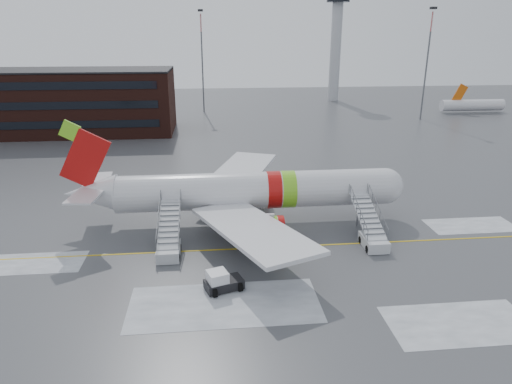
{
  "coord_description": "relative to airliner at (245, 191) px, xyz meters",
  "views": [
    {
      "loc": [
        -6.63,
        -39.01,
        18.84
      ],
      "look_at": [
        -2.32,
        3.34,
        4.0
      ],
      "focal_mm": 32.0,
      "sensor_mm": 36.0,
      "label": 1
    }
  ],
  "objects": [
    {
      "name": "ground",
      "position": [
        3.27,
        -5.34,
        -3.42
      ],
      "size": [
        260.0,
        260.0,
        0.0
      ],
      "primitive_type": "plane",
      "color": "#494C4F",
      "rests_on": "ground"
    },
    {
      "name": "airliner",
      "position": [
        0.0,
        0.0,
        0.0
      ],
      "size": [
        35.03,
        32.97,
        11.18
      ],
      "color": "silver",
      "rests_on": "ground"
    },
    {
      "name": "terminal_building",
      "position": [
        -41.73,
        49.64,
        2.78
      ],
      "size": [
        62.0,
        16.11,
        12.3
      ],
      "color": "#3F1E16",
      "rests_on": "ground"
    },
    {
      "name": "control_tower",
      "position": [
        33.27,
        89.66,
        15.33
      ],
      "size": [
        6.4,
        6.4,
        30.0
      ],
      "color": "#B2B5BA",
      "rests_on": "ground"
    },
    {
      "name": "pushback_tug",
      "position": [
        -2.87,
        -13.32,
        -2.69
      ],
      "size": [
        3.24,
        2.81,
        1.65
      ],
      "color": "black",
      "rests_on": "ground"
    },
    {
      "name": "airstair_aft",
      "position": [
        -7.38,
        -6.54,
        -2.35
      ],
      "size": [
        2.05,
        7.7,
        3.48
      ],
      "color": "#AEB1B6",
      "rests_on": "ground"
    },
    {
      "name": "airstair_fwd",
      "position": [
        11.4,
        -6.54,
        -2.35
      ],
      "size": [
        2.05,
        7.7,
        3.48
      ],
      "color": "silver",
      "rests_on": "ground"
    },
    {
      "name": "light_mast_far_ne",
      "position": [
        45.27,
        56.66,
        10.42
      ],
      "size": [
        1.2,
        1.2,
        24.25
      ],
      "color": "#595B60",
      "rests_on": "ground"
    },
    {
      "name": "distant_aircraft",
      "position": [
        65.77,
        58.66,
        -3.42
      ],
      "size": [
        35.0,
        18.0,
        8.0
      ],
      "primitive_type": null,
      "color": "#D8590C",
      "rests_on": "ground"
    },
    {
      "name": "light_mast_far_n",
      "position": [
        -4.73,
        72.66,
        10.42
      ],
      "size": [
        1.2,
        1.2,
        24.25
      ],
      "color": "#595B60",
      "rests_on": "ground"
    }
  ]
}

